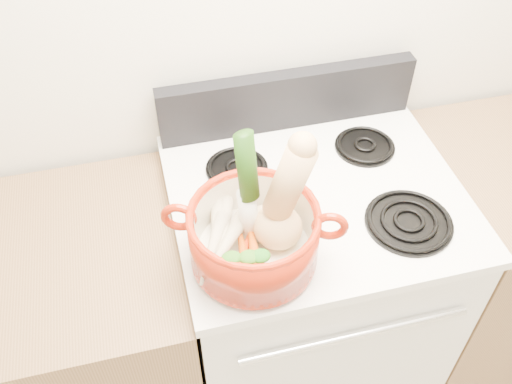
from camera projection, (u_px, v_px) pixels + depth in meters
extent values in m
cube|color=white|center=(286.00, 9.00, 1.51)|extent=(3.50, 0.02, 2.60)
cube|color=white|center=(306.00, 296.00, 1.88)|extent=(0.76, 0.65, 0.92)
cube|color=white|center=(317.00, 196.00, 1.54)|extent=(0.78, 0.67, 0.03)
cube|color=black|center=(287.00, 100.00, 1.66)|extent=(0.76, 0.05, 0.18)
cylinder|color=silver|center=(355.00, 335.00, 1.42)|extent=(0.60, 0.02, 0.02)
cylinder|color=black|center=(264.00, 250.00, 1.38)|extent=(0.22, 0.22, 0.02)
cylinder|color=black|center=(409.00, 221.00, 1.44)|extent=(0.22, 0.22, 0.02)
cylinder|color=black|center=(237.00, 167.00, 1.58)|extent=(0.17, 0.17, 0.02)
cylinder|color=black|center=(365.00, 145.00, 1.65)|extent=(0.17, 0.17, 0.02)
cylinder|color=#A01F09|center=(254.00, 236.00, 1.30)|extent=(0.38, 0.38, 0.15)
torus|color=#A01F09|center=(179.00, 217.00, 1.28)|extent=(0.09, 0.04, 0.08)
torus|color=#A01F09|center=(330.00, 226.00, 1.26)|extent=(0.09, 0.04, 0.08)
cylinder|color=silver|center=(248.00, 190.00, 1.25)|extent=(0.08, 0.10, 0.32)
ellipsoid|color=tan|center=(264.00, 217.00, 1.37)|extent=(0.10, 0.08, 0.05)
cone|color=beige|center=(218.00, 234.00, 1.33)|extent=(0.10, 0.25, 0.07)
cone|color=beige|center=(213.00, 248.00, 1.30)|extent=(0.12, 0.19, 0.06)
cone|color=beige|center=(224.00, 231.00, 1.33)|extent=(0.09, 0.19, 0.06)
cone|color=beige|center=(226.00, 244.00, 1.29)|extent=(0.15, 0.17, 0.06)
cone|color=#BA3209|center=(242.00, 258.00, 1.29)|extent=(0.11, 0.16, 0.05)
cone|color=#BE3F09|center=(244.00, 255.00, 1.29)|extent=(0.05, 0.16, 0.05)
cone|color=#DD540B|center=(254.00, 249.00, 1.29)|extent=(0.05, 0.18, 0.05)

